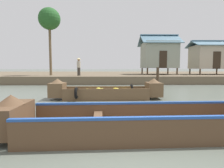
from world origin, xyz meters
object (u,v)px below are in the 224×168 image
banana_boat (106,92)px  palm_tree_near (49,20)px  stilt_house_mid_left (210,57)px  vendor_person (79,66)px  viewer_boat (150,122)px  stilt_house_left (159,55)px  mooring_post (158,82)px

banana_boat → palm_tree_near: size_ratio=0.80×
stilt_house_mid_left → vendor_person: (-14.13, -3.24, -1.04)m
viewer_boat → palm_tree_near: size_ratio=1.01×
banana_boat → stilt_house_mid_left: bearing=46.6°
stilt_house_left → palm_tree_near: 12.09m
viewer_boat → palm_tree_near: palm_tree_near is taller
palm_tree_near → vendor_person: bearing=-17.2°
viewer_boat → stilt_house_left: bearing=74.3°
stilt_house_left → mooring_post: size_ratio=3.02×
banana_boat → viewer_boat: 4.83m
stilt_house_mid_left → mooring_post: size_ratio=2.94×
vendor_person → mooring_post: bearing=-56.2°
mooring_post → viewer_boat: bearing=-106.4°
banana_boat → mooring_post: bearing=20.0°
viewer_boat → stilt_house_left: (4.85, 17.25, 2.63)m
stilt_house_mid_left → mooring_post: (-8.81, -11.20, -1.94)m
viewer_boat → stilt_house_left: 18.11m
viewer_boat → vendor_person: 14.20m
palm_tree_near → viewer_boat: bearing=-65.9°
viewer_boat → stilt_house_left: size_ratio=1.47×
stilt_house_left → vendor_person: size_ratio=2.68×
stilt_house_left → palm_tree_near: size_ratio=0.69×
stilt_house_mid_left → palm_tree_near: size_ratio=0.67×
banana_boat → mooring_post: (2.69, 0.98, 0.40)m
banana_boat → stilt_house_left: stilt_house_left is taller
stilt_house_mid_left → mooring_post: 14.38m
palm_tree_near → vendor_person: 5.33m
stilt_house_mid_left → palm_tree_near: bearing=-172.1°
viewer_boat → mooring_post: mooring_post is taller
stilt_house_mid_left → palm_tree_near: palm_tree_near is taller
mooring_post → banana_boat: bearing=-160.0°
viewer_boat → stilt_house_mid_left: 20.04m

